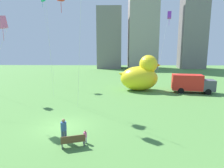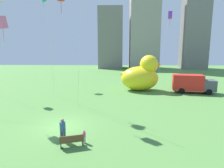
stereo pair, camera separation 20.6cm
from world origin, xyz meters
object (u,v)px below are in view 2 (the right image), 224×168
(person_adult, at_px, (63,129))
(box_truck, at_px, (192,84))
(park_bench, at_px, (72,141))
(giant_inflatable_duck, at_px, (141,76))
(person_child, at_px, (84,136))
(kite_purple, at_px, (170,16))
(kite_pink, at_px, (2,23))

(person_adult, distance_m, box_truck, 23.06)
(park_bench, height_order, box_truck, box_truck)
(person_adult, xyz_separation_m, giant_inflatable_duck, (7.82, 18.65, 1.53))
(park_bench, relative_size, person_adult, 0.98)
(person_child, relative_size, kite_purple, 0.07)
(park_bench, height_order, kite_purple, kite_purple)
(giant_inflatable_duck, bearing_deg, kite_purple, 16.96)
(person_child, distance_m, kite_purple, 25.78)
(park_bench, distance_m, kite_purple, 26.63)
(person_adult, distance_m, person_child, 1.68)
(park_bench, distance_m, person_child, 0.99)
(person_adult, distance_m, kite_purple, 26.13)
(person_child, relative_size, kite_pink, 0.10)
(park_bench, relative_size, kite_pink, 0.17)
(park_bench, xyz_separation_m, giant_inflatable_duck, (6.95, 19.54, 2.02))
(park_bench, xyz_separation_m, kite_purple, (11.56, 20.94, 11.71))
(person_adult, xyz_separation_m, person_child, (1.61, -0.23, -0.42))
(park_bench, bearing_deg, giant_inflatable_duck, 70.40)
(person_adult, height_order, person_child, person_adult)
(person_child, xyz_separation_m, kite_pink, (-8.46, 5.46, 8.61))
(park_bench, bearing_deg, person_child, 41.58)
(person_child, xyz_separation_m, kite_purple, (10.82, 20.28, 11.65))
(box_truck, relative_size, kite_pink, 0.67)
(park_bench, distance_m, kite_pink, 13.12)
(person_adult, height_order, giant_inflatable_duck, giant_inflatable_duck)
(kite_purple, xyz_separation_m, kite_pink, (-19.28, -14.82, -3.05))
(person_child, bearing_deg, giant_inflatable_duck, 71.78)
(giant_inflatable_duck, xyz_separation_m, kite_pink, (-14.67, -13.41, 6.65))
(box_truck, bearing_deg, park_bench, -129.60)
(box_truck, relative_size, kite_purple, 0.51)
(person_adult, distance_m, giant_inflatable_duck, 20.28)
(person_adult, height_order, kite_purple, kite_purple)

